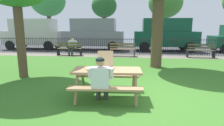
# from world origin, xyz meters

# --- Properties ---
(ground) EXTENTS (28.00, 11.91, 0.02)m
(ground) POSITION_xyz_m (0.00, 1.95, -0.01)
(ground) COLOR #3D7628
(cobblestone_walkway) EXTENTS (28.00, 1.40, 0.01)m
(cobblestone_walkway) POSITION_xyz_m (0.00, 7.21, -0.00)
(cobblestone_walkway) COLOR gray
(street_asphalt) EXTENTS (28.00, 6.75, 0.01)m
(street_asphalt) POSITION_xyz_m (0.00, 11.28, -0.01)
(street_asphalt) COLOR #424247
(picnic_table_foreground) EXTENTS (1.89, 1.59, 0.79)m
(picnic_table_foreground) POSITION_xyz_m (-1.16, -0.03, 0.60)
(picnic_table_foreground) COLOR tan
(picnic_table_foreground) RESTS_ON ground
(pizza_box_open) EXTENTS (0.48, 0.54, 0.47)m
(pizza_box_open) POSITION_xyz_m (-1.22, 0.04, 0.88)
(pizza_box_open) COLOR tan
(pizza_box_open) RESTS_ON picnic_table_foreground
(pizza_slice_on_table) EXTENTS (0.25, 0.28, 0.02)m
(pizza_slice_on_table) POSITION_xyz_m (-1.61, -0.13, 0.78)
(pizza_slice_on_table) COLOR #F6D269
(pizza_slice_on_table) RESTS_ON picnic_table_foreground
(adult_at_table) EXTENTS (0.62, 0.61, 1.19)m
(adult_at_table) POSITION_xyz_m (-1.24, -0.54, 0.66)
(adult_at_table) COLOR #3C3C3C
(adult_at_table) RESTS_ON ground
(iron_fence_streetside) EXTENTS (21.66, 0.03, 1.11)m
(iron_fence_streetside) POSITION_xyz_m (0.00, 7.91, 0.57)
(iron_fence_streetside) COLOR black
(iron_fence_streetside) RESTS_ON ground
(park_bench_left) EXTENTS (1.62, 0.52, 0.85)m
(park_bench_left) POSITION_xyz_m (-4.67, 7.07, 0.42)
(park_bench_left) COLOR brown
(park_bench_left) RESTS_ON ground
(park_bench_center) EXTENTS (1.61, 0.50, 0.85)m
(park_bench_center) POSITION_xyz_m (-1.18, 7.07, 0.42)
(park_bench_center) COLOR brown
(park_bench_center) RESTS_ON ground
(park_bench_right) EXTENTS (1.62, 0.54, 0.85)m
(park_bench_right) POSITION_xyz_m (3.58, 7.07, 0.42)
(park_bench_right) COLOR brown
(park_bench_right) RESTS_ON ground
(person_on_park_bench) EXTENTS (0.63, 0.61, 1.19)m
(person_on_park_bench) POSITION_xyz_m (-4.47, 7.09, 0.66)
(person_on_park_bench) COLOR #333333
(person_on_park_bench) RESTS_ON ground
(parked_car_far_left) EXTENTS (4.72, 2.12, 2.46)m
(parked_car_far_left) POSITION_xyz_m (-8.70, 10.12, 1.31)
(parked_car_far_left) COLOR beige
(parked_car_far_left) RESTS_ON ground
(parked_car_left) EXTENTS (4.72, 2.11, 2.46)m
(parked_car_left) POSITION_xyz_m (-3.65, 10.12, 1.31)
(parked_car_left) COLOR gray
(parked_car_left) RESTS_ON ground
(parked_car_center) EXTENTS (4.72, 2.10, 2.46)m
(parked_car_center) POSITION_xyz_m (1.90, 10.12, 1.31)
(parked_car_center) COLOR #114532
(parked_car_center) RESTS_ON ground
(far_tree_left) EXTENTS (3.93, 3.93, 6.52)m
(far_tree_left) POSITION_xyz_m (-10.29, 16.56, 4.71)
(far_tree_left) COLOR brown
(far_tree_left) RESTS_ON ground
(far_tree_midleft) EXTENTS (2.77, 2.77, 5.32)m
(far_tree_midleft) POSITION_xyz_m (-3.82, 16.56, 3.98)
(far_tree_midleft) COLOR brown
(far_tree_midleft) RESTS_ON ground
(far_tree_center) EXTENTS (3.59, 3.59, 5.97)m
(far_tree_center) POSITION_xyz_m (2.79, 16.56, 4.30)
(far_tree_center) COLOR brown
(far_tree_center) RESTS_ON ground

